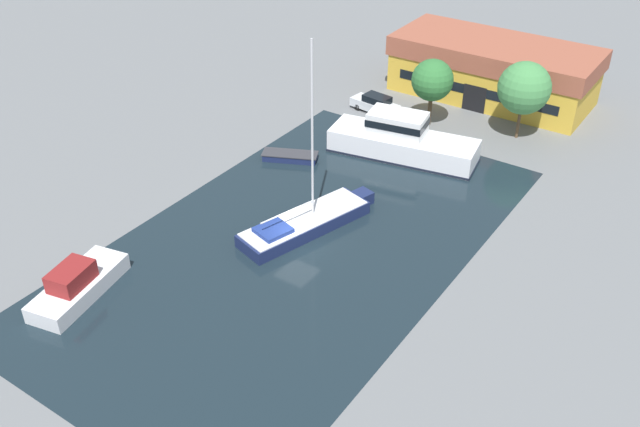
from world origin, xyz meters
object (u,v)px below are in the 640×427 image
object	(u,v)px
quay_tree_near_building	(432,80)
cabin_boat	(77,285)
motor_cruiser	(402,141)
small_dinghy	(290,156)
warehouse_building	(493,70)
quay_tree_by_water	(524,88)
parked_car	(376,104)
sailboat_moored	(306,222)

from	to	relation	value
quay_tree_near_building	cabin_boat	distance (m)	35.09
motor_cruiser	small_dinghy	bearing A→B (deg)	118.46
warehouse_building	small_dinghy	xyz separation A→B (m)	(-8.60, -21.58, -2.46)
quay_tree_by_water	parked_car	bearing A→B (deg)	-168.83
quay_tree_near_building	parked_car	bearing A→B (deg)	-174.12
parked_car	motor_cruiser	bearing A→B (deg)	-128.36
sailboat_moored	small_dinghy	bearing A→B (deg)	148.59
cabin_boat	warehouse_building	bearing A→B (deg)	66.14
cabin_boat	quay_tree_by_water	bearing A→B (deg)	56.13
quay_tree_near_building	quay_tree_by_water	world-z (taller)	quay_tree_by_water
parked_car	small_dinghy	size ratio (longest dim) A/B	1.02
warehouse_building	parked_car	size ratio (longest dim) A/B	3.89
cabin_boat	quay_tree_near_building	bearing A→B (deg)	66.55
quay_tree_near_building	parked_car	xyz separation A→B (m)	(-5.33, -0.55, -3.42)
motor_cruiser	small_dinghy	distance (m)	9.39
warehouse_building	parked_car	distance (m)	12.28
parked_car	cabin_boat	world-z (taller)	cabin_boat
quay_tree_by_water	small_dinghy	bearing A→B (deg)	-133.96
quay_tree_near_building	parked_car	distance (m)	6.35
quay_tree_near_building	cabin_boat	bearing A→B (deg)	-101.44
quay_tree_near_building	motor_cruiser	size ratio (longest dim) A/B	0.48
small_dinghy	motor_cruiser	bearing A→B (deg)	103.59
sailboat_moored	cabin_boat	distance (m)	15.94
quay_tree_by_water	sailboat_moored	distance (m)	23.60
quay_tree_near_building	cabin_boat	xyz separation A→B (m)	(-6.93, -34.22, -3.43)
quay_tree_near_building	motor_cruiser	world-z (taller)	quay_tree_near_building
motor_cruiser	small_dinghy	size ratio (longest dim) A/B	2.66
motor_cruiser	cabin_boat	bearing A→B (deg)	153.89
motor_cruiser	cabin_boat	xyz separation A→B (m)	(-7.75, -27.50, -0.56)
small_dinghy	parked_car	bearing A→B (deg)	149.43
quay_tree_near_building	small_dinghy	size ratio (longest dim) A/B	1.27
warehouse_building	quay_tree_by_water	xyz separation A→B (m)	(5.47, -7.00, 1.89)
quay_tree_near_building	small_dinghy	bearing A→B (deg)	-117.14
motor_cruiser	sailboat_moored	bearing A→B (deg)	168.55
quay_tree_near_building	motor_cruiser	xyz separation A→B (m)	(0.82, -6.72, -2.87)
parked_car	small_dinghy	world-z (taller)	parked_car
quay_tree_by_water	cabin_boat	size ratio (longest dim) A/B	0.94
parked_car	warehouse_building	bearing A→B (deg)	-31.27
sailboat_moored	motor_cruiser	size ratio (longest dim) A/B	1.08
warehouse_building	sailboat_moored	distance (m)	29.28
small_dinghy	quay_tree_by_water	bearing A→B (deg)	110.80
quay_tree_by_water	motor_cruiser	world-z (taller)	quay_tree_by_water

